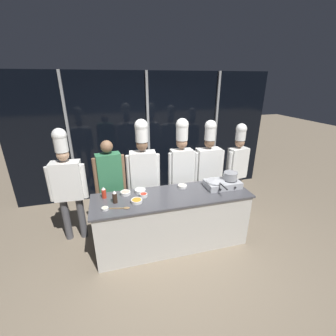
% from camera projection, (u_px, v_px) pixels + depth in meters
% --- Properties ---
extents(ground_plane, '(24.00, 24.00, 0.00)m').
position_uv_depth(ground_plane, '(172.00, 242.00, 3.74)').
color(ground_plane, '#7F705B').
extents(window_wall_back, '(5.68, 0.09, 2.70)m').
position_uv_depth(window_wall_back, '(148.00, 137.00, 4.97)').
color(window_wall_back, black).
rests_on(window_wall_back, ground_plane).
extents(demo_counter, '(2.41, 0.73, 0.89)m').
position_uv_depth(demo_counter, '(172.00, 220.00, 3.57)').
color(demo_counter, beige).
rests_on(demo_counter, ground_plane).
extents(portable_stove, '(0.56, 0.35, 0.12)m').
position_uv_depth(portable_stove, '(222.00, 184.00, 3.66)').
color(portable_stove, '#B2B5BA').
rests_on(portable_stove, demo_counter).
extents(frying_pan, '(0.30, 0.52, 0.04)m').
position_uv_depth(frying_pan, '(216.00, 180.00, 3.59)').
color(frying_pan, '#ADAFB5').
rests_on(frying_pan, portable_stove).
extents(stock_pot, '(0.25, 0.22, 0.13)m').
position_uv_depth(stock_pot, '(230.00, 176.00, 3.64)').
color(stock_pot, '#93969B').
rests_on(stock_pot, portable_stove).
extents(squeeze_bottle_chili, '(0.07, 0.07, 0.18)m').
position_uv_depth(squeeze_bottle_chili, '(104.00, 193.00, 3.31)').
color(squeeze_bottle_chili, red).
rests_on(squeeze_bottle_chili, demo_counter).
extents(squeeze_bottle_soy, '(0.07, 0.07, 0.19)m').
position_uv_depth(squeeze_bottle_soy, '(115.00, 197.00, 3.17)').
color(squeeze_bottle_soy, '#332319').
rests_on(squeeze_bottle_soy, demo_counter).
extents(prep_bowl_carrots, '(0.16, 0.16, 0.05)m').
position_uv_depth(prep_bowl_carrots, '(137.00, 201.00, 3.21)').
color(prep_bowl_carrots, white).
rests_on(prep_bowl_carrots, demo_counter).
extents(prep_bowl_garlic, '(0.17, 0.17, 0.05)m').
position_uv_depth(prep_bowl_garlic, '(140.00, 190.00, 3.49)').
color(prep_bowl_garlic, white).
rests_on(prep_bowl_garlic, demo_counter).
extents(prep_bowl_chili_flakes, '(0.12, 0.12, 0.05)m').
position_uv_depth(prep_bowl_chili_flakes, '(144.00, 195.00, 3.36)').
color(prep_bowl_chili_flakes, white).
rests_on(prep_bowl_chili_flakes, demo_counter).
extents(prep_bowl_chicken, '(0.15, 0.15, 0.04)m').
position_uv_depth(prep_bowl_chicken, '(182.00, 186.00, 3.65)').
color(prep_bowl_chicken, white).
rests_on(prep_bowl_chicken, demo_counter).
extents(prep_bowl_noodles, '(0.09, 0.09, 0.03)m').
position_uv_depth(prep_bowl_noodles, '(105.00, 208.00, 3.03)').
color(prep_bowl_noodles, white).
rests_on(prep_bowl_noodles, demo_counter).
extents(prep_bowl_shrimp, '(0.15, 0.15, 0.05)m').
position_uv_depth(prep_bowl_shrimp, '(125.00, 193.00, 3.43)').
color(prep_bowl_shrimp, white).
rests_on(prep_bowl_shrimp, demo_counter).
extents(serving_spoon_slotted, '(0.28, 0.10, 0.02)m').
position_uv_depth(serving_spoon_slotted, '(124.00, 208.00, 3.06)').
color(serving_spoon_slotted, olive).
rests_on(serving_spoon_slotted, demo_counter).
extents(chef_head, '(0.57, 0.25, 1.89)m').
position_uv_depth(chef_head, '(67.00, 180.00, 3.48)').
color(chef_head, '#4C4C51').
rests_on(chef_head, ground_plane).
extents(person_guest, '(0.50, 0.25, 1.66)m').
position_uv_depth(person_guest, '(110.00, 179.00, 3.65)').
color(person_guest, '#232326').
rests_on(person_guest, ground_plane).
extents(chef_sous, '(0.56, 0.26, 1.96)m').
position_uv_depth(chef_sous, '(143.00, 169.00, 3.76)').
color(chef_sous, '#4C4C51').
rests_on(chef_sous, ground_plane).
extents(chef_line, '(0.49, 0.21, 1.95)m').
position_uv_depth(chef_line, '(181.00, 164.00, 3.91)').
color(chef_line, '#4C4C51').
rests_on(chef_line, ground_plane).
extents(chef_pastry, '(0.58, 0.23, 1.88)m').
position_uv_depth(chef_pastry, '(208.00, 165.00, 4.14)').
color(chef_pastry, '#2D3856').
rests_on(chef_pastry, ground_plane).
extents(chef_apprentice, '(0.48, 0.25, 1.79)m').
position_uv_depth(chef_apprentice, '(238.00, 162.00, 4.31)').
color(chef_apprentice, '#4C4C51').
rests_on(chef_apprentice, ground_plane).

